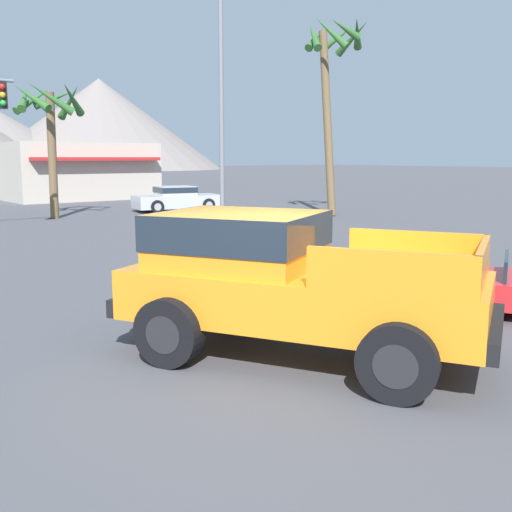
# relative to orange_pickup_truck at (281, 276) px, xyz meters

# --- Properties ---
(ground_plane) EXTENTS (320.00, 320.00, 0.00)m
(ground_plane) POSITION_rel_orange_pickup_truck_xyz_m (-0.14, 0.09, -1.07)
(ground_plane) COLOR #4C4C51
(orange_pickup_truck) EXTENTS (4.00, 5.20, 1.89)m
(orange_pickup_truck) POSITION_rel_orange_pickup_truck_xyz_m (0.00, 0.00, 0.00)
(orange_pickup_truck) COLOR orange
(orange_pickup_truck) RESTS_ON ground_plane
(parked_car_silver) EXTENTS (4.49, 2.56, 1.23)m
(parked_car_silver) POSITION_rel_orange_pickup_truck_xyz_m (10.20, 19.87, -0.45)
(parked_car_silver) COLOR #B7BABF
(parked_car_silver) RESTS_ON ground_plane
(street_lamp_post) EXTENTS (0.90, 0.24, 7.43)m
(street_lamp_post) POSITION_rel_orange_pickup_truck_xyz_m (5.16, 8.73, 3.41)
(street_lamp_post) COLOR slate
(street_lamp_post) RESTS_ON ground_plane
(palm_tree_short) EXTENTS (2.83, 2.76, 8.60)m
(palm_tree_short) POSITION_rel_orange_pickup_truck_xyz_m (14.47, 13.49, 5.34)
(palm_tree_short) COLOR brown
(palm_tree_short) RESTS_ON ground_plane
(palm_tree_leaning) EXTENTS (3.07, 3.01, 5.77)m
(palm_tree_leaning) POSITION_rel_orange_pickup_truck_xyz_m (4.08, 19.91, 3.33)
(palm_tree_leaning) COLOR brown
(palm_tree_leaning) RESTS_ON ground_plane
(storefront_building) EXTENTS (8.88, 6.02, 3.55)m
(storefront_building) POSITION_rel_orange_pickup_truck_xyz_m (9.91, 31.38, 0.71)
(storefront_building) COLOR #BCB2A3
(storefront_building) RESTS_ON ground_plane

